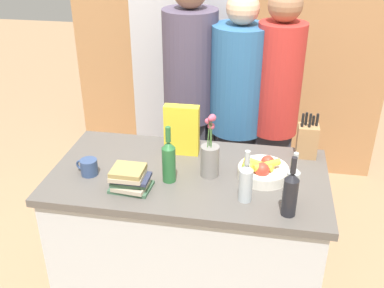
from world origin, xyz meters
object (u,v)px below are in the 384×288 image
object	(u,v)px
flower_vase	(210,158)
bottle_water	(290,193)
cereal_box	(182,130)
coffee_mug	(89,167)
bottle_oil	(169,160)
person_in_blue	(238,110)
person_at_sink	(190,96)
book_stack	(130,179)
bottle_wine	(293,183)
bottle_vinegar	(246,181)
fruit_bowl	(261,170)
knife_block	(307,140)
person_in_red_tee	(276,108)
refrigerator	(197,69)

from	to	relation	value
flower_vase	bottle_water	size ratio (longest dim) A/B	1.17
cereal_box	coffee_mug	world-z (taller)	cereal_box
flower_vase	bottle_water	distance (m)	0.48
bottle_oil	person_in_blue	distance (m)	0.88
flower_vase	person_at_sink	world-z (taller)	person_at_sink
person_in_blue	book_stack	bearing A→B (deg)	-130.46
book_stack	bottle_water	size ratio (longest dim) A/B	0.70
cereal_box	person_at_sink	distance (m)	0.60
flower_vase	cereal_box	distance (m)	0.28
bottle_wine	coffee_mug	bearing A→B (deg)	176.02
bottle_oil	bottle_water	xyz separation A→B (m)	(0.59, -0.18, -0.00)
bottle_wine	bottle_vinegar	bearing A→B (deg)	-174.31
fruit_bowl	person_in_blue	distance (m)	0.74
knife_block	bottle_water	size ratio (longest dim) A/B	0.89
cereal_box	coffee_mug	xyz separation A→B (m)	(-0.43, -0.31, -0.10)
bottle_wine	person_in_red_tee	size ratio (longest dim) A/B	0.15
fruit_bowl	coffee_mug	bearing A→B (deg)	-172.01
knife_block	bottle_vinegar	size ratio (longest dim) A/B	0.99
refrigerator	flower_vase	world-z (taller)	refrigerator
person_at_sink	person_in_red_tee	size ratio (longest dim) A/B	1.03
fruit_bowl	refrigerator	bearing A→B (deg)	112.23
fruit_bowl	bottle_oil	distance (m)	0.47
bottle_oil	book_stack	bearing A→B (deg)	-146.47
cereal_box	book_stack	xyz separation A→B (m)	(-0.18, -0.40, -0.08)
cereal_box	bottle_water	world-z (taller)	bottle_water
coffee_mug	bottle_vinegar	world-z (taller)	bottle_vinegar
person_at_sink	flower_vase	bearing A→B (deg)	-63.15
cereal_box	bottle_water	size ratio (longest dim) A/B	0.97
fruit_bowl	coffee_mug	distance (m)	0.88
refrigerator	coffee_mug	xyz separation A→B (m)	(-0.32, -1.48, -0.06)
bottle_wine	person_in_blue	distance (m)	0.97
knife_block	coffee_mug	world-z (taller)	knife_block
fruit_bowl	bottle_water	bearing A→B (deg)	-65.56
refrigerator	knife_block	size ratio (longest dim) A/B	7.79
cereal_box	coffee_mug	bearing A→B (deg)	-144.44
refrigerator	bottle_oil	xyz separation A→B (m)	(0.10, -1.47, 0.01)
refrigerator	bottle_vinegar	distance (m)	1.65
bottle_vinegar	bottle_wine	bearing A→B (deg)	5.69
person_in_blue	coffee_mug	bearing A→B (deg)	-144.75
flower_vase	bottle_vinegar	bearing A→B (deg)	-44.48
flower_vase	person_in_blue	world-z (taller)	person_in_blue
person_at_sink	coffee_mug	bearing A→B (deg)	-102.23
bottle_water	person_at_sink	size ratio (longest dim) A/B	0.16
person_at_sink	bottle_oil	bearing A→B (deg)	-76.72
person_at_sink	person_in_blue	bearing A→B (deg)	-0.95
refrigerator	person_in_blue	distance (m)	0.74
refrigerator	bottle_water	distance (m)	1.79
cereal_box	book_stack	world-z (taller)	cereal_box
refrigerator	person_at_sink	world-z (taller)	refrigerator
bottle_wine	bottle_water	bearing A→B (deg)	-97.66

